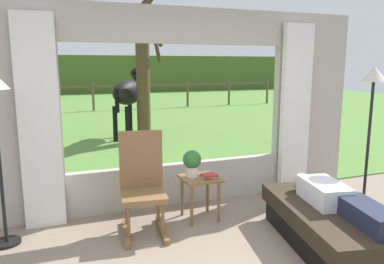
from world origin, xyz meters
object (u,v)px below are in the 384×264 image
object	(u,v)px
side_table	(200,185)
horse	(130,93)
reclining_person	(338,199)
pasture_tree	(143,70)
potted_plant	(192,162)
book_stack	(209,176)
rocking_chair	(142,184)
recliner_sofa	(332,226)
floor_lamp_right	(372,96)

from	to	relation	value
side_table	horse	xyz separation A→B (m)	(0.20, 5.20, 0.73)
horse	reclining_person	bearing A→B (deg)	-46.70
pasture_tree	potted_plant	bearing A→B (deg)	-96.40
side_table	book_stack	world-z (taller)	book_stack
reclining_person	potted_plant	bearing A→B (deg)	142.40
reclining_person	rocking_chair	world-z (taller)	rocking_chair
recliner_sofa	potted_plant	bearing A→B (deg)	143.55
side_table	horse	bearing A→B (deg)	87.77
book_stack	horse	world-z (taller)	horse
rocking_chair	recliner_sofa	bearing A→B (deg)	-24.25
potted_plant	pasture_tree	world-z (taller)	pasture_tree
recliner_sofa	reclining_person	xyz separation A→B (m)	(-0.00, -0.05, 0.30)
horse	rocking_chair	bearing A→B (deg)	-63.77
rocking_chair	horse	xyz separation A→B (m)	(0.92, 5.27, 0.61)
side_table	floor_lamp_right	world-z (taller)	floor_lamp_right
reclining_person	recliner_sofa	bearing A→B (deg)	101.22
book_stack	pasture_tree	bearing A→B (deg)	85.81
recliner_sofa	book_stack	world-z (taller)	book_stack
side_table	reclining_person	bearing A→B (deg)	-49.59
recliner_sofa	side_table	xyz separation A→B (m)	(-1.00, 1.13, 0.21)
potted_plant	horse	world-z (taller)	horse
horse	pasture_tree	world-z (taller)	pasture_tree
recliner_sofa	pasture_tree	bearing A→B (deg)	106.77
reclining_person	pasture_tree	bearing A→B (deg)	106.72
rocking_chair	floor_lamp_right	size ratio (longest dim) A/B	0.61
floor_lamp_right	pasture_tree	distance (m)	5.45
horse	pasture_tree	bearing A→B (deg)	-29.16
recliner_sofa	floor_lamp_right	size ratio (longest dim) A/B	1.01
recliner_sofa	horse	bearing A→B (deg)	108.44
potted_plant	horse	size ratio (longest dim) A/B	0.18
reclining_person	book_stack	xyz separation A→B (m)	(-0.91, 1.12, 0.02)
recliner_sofa	floor_lamp_right	distance (m)	1.73
book_stack	pasture_tree	world-z (taller)	pasture_tree
potted_plant	book_stack	xyz separation A→B (m)	(0.17, -0.12, -0.16)
side_table	horse	size ratio (longest dim) A/B	0.30
pasture_tree	side_table	bearing A→B (deg)	-95.35
floor_lamp_right	horse	xyz separation A→B (m)	(-1.82, 5.72, -0.32)
book_stack	horse	xyz separation A→B (m)	(0.11, 5.26, 0.61)
rocking_chair	side_table	xyz separation A→B (m)	(0.72, 0.07, -0.12)
floor_lamp_right	potted_plant	bearing A→B (deg)	164.45
recliner_sofa	horse	xyz separation A→B (m)	(-0.80, 6.33, 0.94)
side_table	horse	world-z (taller)	horse
side_table	pasture_tree	size ratio (longest dim) A/B	0.14
reclining_person	floor_lamp_right	distance (m)	1.54
book_stack	floor_lamp_right	distance (m)	2.19
book_stack	pasture_tree	xyz separation A→B (m)	(0.35, 4.74, 1.16)
side_table	floor_lamp_right	xyz separation A→B (m)	(2.02, -0.53, 1.05)
recliner_sofa	pasture_tree	distance (m)	6.03
side_table	book_stack	bearing A→B (deg)	-33.74
rocking_chair	side_table	size ratio (longest dim) A/B	2.15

